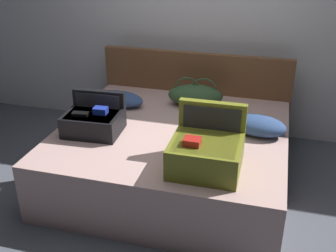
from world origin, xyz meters
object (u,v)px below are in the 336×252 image
Objects in this scene: bed at (172,155)px; hard_case_medium at (94,120)px; pillow_near_headboard at (121,99)px; duffel_bag at (195,95)px; hard_case_large at (206,151)px; pillow_center_head at (258,125)px.

hard_case_medium is (-0.64, -0.22, 0.38)m from bed.
hard_case_medium reaches higher than pillow_near_headboard.
duffel_bag is 1.15× the size of pillow_near_headboard.
hard_case_large is at bearing -53.75° from bed.
hard_case_large is at bearing -42.29° from pillow_near_headboard.
duffel_bag is 0.75m from pillow_near_headboard.
bed is at bearing -170.95° from pillow_center_head.
pillow_center_head is at bearing 9.05° from bed.
pillow_near_headboard is (0.00, 0.62, -0.04)m from hard_case_medium.
pillow_center_head is (1.38, 0.34, -0.03)m from hard_case_medium.
pillow_center_head reaches higher than bed.
duffel_bag is at bearing 44.42° from hard_case_medium.
pillow_near_headboard is (-0.72, -0.18, -0.04)m from duffel_bag.
hard_case_medium is 0.87× the size of duffel_bag.
duffel_bag reaches higher than pillow_center_head.
pillow_center_head is (0.33, 0.67, -0.06)m from hard_case_large.
hard_case_medium reaches higher than duffel_bag.
pillow_near_headboard is 1.02× the size of pillow_center_head.
hard_case_large is at bearing -20.75° from hard_case_medium.
bed is 3.88× the size of hard_case_large.
pillow_near_headboard reaches higher than bed.
duffel_bag is at bearing 81.76° from bed.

